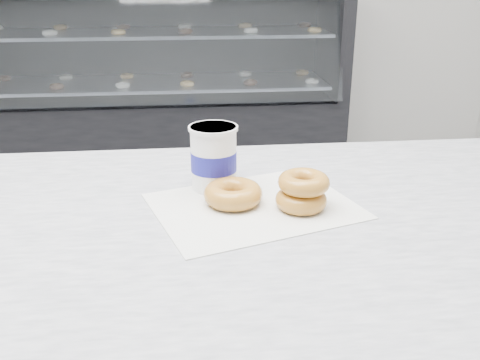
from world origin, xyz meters
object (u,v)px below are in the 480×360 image
object	(u,v)px
donut_single	(233,194)
coffee_cup	(214,157)
donut_stack	(302,191)
display_case	(157,96)

from	to	relation	value
donut_single	coffee_cup	distance (m)	0.09
donut_stack	coffee_cup	size ratio (longest dim) A/B	1.02
coffee_cup	display_case	bearing A→B (deg)	106.05
donut_single	donut_stack	distance (m)	0.12
donut_single	coffee_cup	world-z (taller)	coffee_cup
donut_stack	coffee_cup	world-z (taller)	coffee_cup
donut_single	coffee_cup	bearing A→B (deg)	110.66
display_case	coffee_cup	size ratio (longest dim) A/B	19.58
display_case	coffee_cup	xyz separation A→B (m)	(0.23, -2.59, 0.47)
display_case	donut_stack	size ratio (longest dim) A/B	19.23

